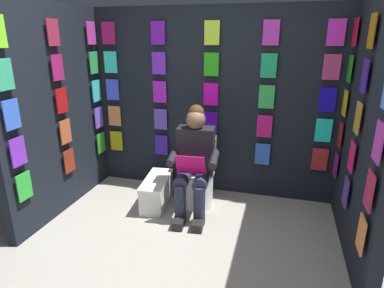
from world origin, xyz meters
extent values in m
plane|color=#9E998E|center=(0.00, 0.00, 0.00)|extent=(30.00, 30.00, 0.00)
cube|color=black|center=(0.00, -1.75, 1.11)|extent=(3.02, 0.10, 2.21)
cube|color=#AEA211|center=(1.28, -1.66, 0.55)|extent=(0.17, 0.01, 0.26)
cube|color=#3016A1|center=(0.64, -1.66, 0.55)|extent=(0.17, 0.01, 0.26)
cube|color=#3879C6|center=(0.00, -1.66, 0.55)|extent=(0.17, 0.01, 0.26)
cube|color=blue|center=(-0.64, -1.66, 0.55)|extent=(0.17, 0.01, 0.26)
cube|color=#A52528|center=(-1.28, -1.66, 0.55)|extent=(0.17, 0.01, 0.26)
cube|color=#D28740|center=(1.28, -1.66, 0.89)|extent=(0.17, 0.01, 0.26)
cube|color=#5441BB|center=(0.64, -1.66, 0.89)|extent=(0.17, 0.01, 0.26)
cube|color=#4509AA|center=(0.00, -1.66, 0.89)|extent=(0.17, 0.01, 0.26)
cube|color=#C3116E|center=(-0.64, -1.66, 0.89)|extent=(0.17, 0.01, 0.26)
cube|color=#17E7CE|center=(-1.28, -1.66, 0.89)|extent=(0.17, 0.01, 0.26)
cube|color=#3E4DEC|center=(1.28, -1.66, 1.23)|extent=(0.17, 0.01, 0.26)
cube|color=#A51CCD|center=(0.64, -1.66, 1.23)|extent=(0.17, 0.01, 0.26)
cube|color=#C90BB3|center=(0.00, -1.66, 1.23)|extent=(0.17, 0.01, 0.26)
cube|color=green|center=(-0.64, -1.66, 1.23)|extent=(0.17, 0.01, 0.26)
cube|color=#1409BF|center=(-1.28, -1.66, 1.23)|extent=(0.17, 0.01, 0.26)
cube|color=#36E3D5|center=(1.28, -1.66, 1.57)|extent=(0.17, 0.01, 0.26)
cube|color=#6C27D5|center=(0.64, -1.66, 1.57)|extent=(0.17, 0.01, 0.26)
cube|color=#23A714|center=(0.00, -1.66, 1.57)|extent=(0.17, 0.01, 0.26)
cube|color=#169C61|center=(-0.64, -1.66, 1.57)|extent=(0.17, 0.01, 0.26)
cube|color=#B83273|center=(-1.28, -1.66, 1.57)|extent=(0.17, 0.01, 0.26)
cube|color=#971A58|center=(1.28, -1.66, 1.91)|extent=(0.17, 0.01, 0.26)
cube|color=#6B15B2|center=(0.64, -1.66, 1.91)|extent=(0.17, 0.01, 0.26)
cube|color=#BFEA33|center=(0.00, -1.66, 1.91)|extent=(0.17, 0.01, 0.26)
cube|color=#B22EAD|center=(-0.64, -1.66, 1.91)|extent=(0.17, 0.01, 0.26)
cube|color=#C62BC2|center=(-1.28, -1.66, 1.91)|extent=(0.17, 0.01, 0.26)
cube|color=black|center=(-1.51, -0.85, 1.11)|extent=(0.10, 1.70, 2.21)
cube|color=#8F1884|center=(-1.43, -1.53, 0.55)|extent=(0.01, 0.17, 0.26)
cube|color=#5637A6|center=(-1.43, -0.85, 0.55)|extent=(0.01, 0.17, 0.26)
cube|color=orange|center=(-1.43, -0.17, 0.55)|extent=(0.01, 0.17, 0.26)
cube|color=maroon|center=(-1.43, -1.53, 0.89)|extent=(0.01, 0.17, 0.26)
cube|color=#EC1B6B|center=(-1.43, -0.85, 0.89)|extent=(0.01, 0.17, 0.26)
cube|color=#AB264A|center=(-1.43, -0.17, 0.89)|extent=(0.01, 0.17, 0.26)
cube|color=yellow|center=(-1.43, -1.53, 1.23)|extent=(0.01, 0.17, 0.26)
cube|color=#B68C29|center=(-1.43, -0.85, 1.23)|extent=(0.01, 0.17, 0.26)
cube|color=#B836AD|center=(-1.43, -0.17, 1.23)|extent=(0.01, 0.17, 0.26)
cube|color=#109419|center=(-1.43, -1.53, 1.57)|extent=(0.01, 0.17, 0.26)
cube|color=#341E96|center=(-1.43, -0.85, 1.57)|extent=(0.01, 0.17, 0.26)
cube|color=red|center=(-1.43, -1.53, 1.91)|extent=(0.01, 0.17, 0.26)
cube|color=#8F6A0A|center=(-1.43, -0.85, 1.91)|extent=(0.01, 0.17, 0.26)
cube|color=black|center=(1.51, -0.85, 1.11)|extent=(0.10, 1.70, 2.21)
cube|color=green|center=(1.43, -0.17, 0.55)|extent=(0.01, 0.17, 0.26)
cube|color=maroon|center=(1.43, -0.85, 0.55)|extent=(0.01, 0.17, 0.26)
cube|color=green|center=(1.43, -1.53, 0.55)|extent=(0.01, 0.17, 0.26)
cube|color=purple|center=(1.43, -0.17, 0.89)|extent=(0.01, 0.17, 0.26)
cube|color=#BB5A32|center=(1.43, -0.85, 0.89)|extent=(0.01, 0.17, 0.26)
cube|color=#6C4CE0|center=(1.43, -1.53, 0.89)|extent=(0.01, 0.17, 0.26)
cube|color=blue|center=(1.43, -0.17, 1.23)|extent=(0.01, 0.17, 0.26)
cube|color=#B01215|center=(1.43, -0.85, 1.23)|extent=(0.01, 0.17, 0.26)
cube|color=#36C4B8|center=(1.43, -1.53, 1.23)|extent=(0.01, 0.17, 0.26)
cube|color=#36B081|center=(1.43, -0.17, 1.57)|extent=(0.01, 0.17, 0.26)
cube|color=#9B1C5D|center=(1.43, -0.85, 1.57)|extent=(0.01, 0.17, 0.26)
cube|color=green|center=(1.43, -1.53, 1.57)|extent=(0.01, 0.17, 0.26)
cube|color=#972441|center=(1.43, -0.85, 1.91)|extent=(0.01, 0.17, 0.26)
cube|color=#B2339C|center=(1.43, -1.53, 1.91)|extent=(0.01, 0.17, 0.26)
cylinder|color=white|center=(0.06, -1.25, 0.20)|extent=(0.38, 0.38, 0.40)
cylinder|color=white|center=(0.06, -1.25, 0.41)|extent=(0.41, 0.41, 0.02)
cube|color=white|center=(0.08, -1.51, 0.58)|extent=(0.40, 0.22, 0.36)
cylinder|color=white|center=(0.07, -1.42, 0.58)|extent=(0.39, 0.10, 0.39)
cube|color=black|center=(0.06, -1.22, 0.68)|extent=(0.42, 0.26, 0.52)
sphere|color=brown|center=(0.06, -1.19, 1.04)|extent=(0.21, 0.21, 0.21)
sphere|color=#472D19|center=(0.06, -1.22, 1.11)|extent=(0.17, 0.17, 0.17)
cylinder|color=#23283D|center=(-0.06, -1.03, 0.44)|extent=(0.19, 0.41, 0.15)
cylinder|color=#23283D|center=(0.14, -1.01, 0.44)|extent=(0.19, 0.41, 0.15)
cylinder|color=#23283D|center=(-0.08, -0.85, 0.21)|extent=(0.12, 0.12, 0.42)
cylinder|color=#23283D|center=(0.12, -0.83, 0.21)|extent=(0.12, 0.12, 0.42)
cube|color=black|center=(-0.08, -0.79, 0.04)|extent=(0.13, 0.27, 0.09)
cube|color=black|center=(0.12, -0.77, 0.04)|extent=(0.13, 0.27, 0.09)
cylinder|color=black|center=(-0.18, -1.06, 0.66)|extent=(0.11, 0.32, 0.13)
cylinder|color=black|center=(0.26, -1.02, 0.66)|extent=(0.11, 0.32, 0.13)
cube|color=#BB0C62|center=(0.03, -0.88, 0.64)|extent=(0.31, 0.16, 0.23)
cube|color=white|center=(0.51, -1.14, 0.15)|extent=(0.32, 0.65, 0.29)
cube|color=white|center=(0.51, -1.14, 0.31)|extent=(0.34, 0.68, 0.03)
camera|label=1|loc=(-0.82, 2.06, 1.87)|focal=30.53mm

